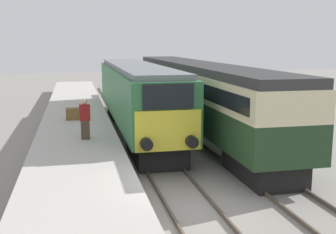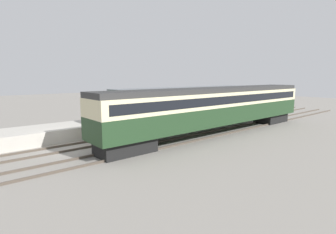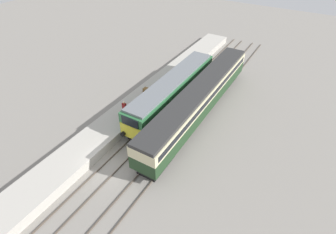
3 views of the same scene
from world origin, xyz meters
name	(u,v)px [view 1 (image 1 of 3)]	position (x,y,z in m)	size (l,w,h in m)	color
ground_plane	(192,210)	(0.00, 0.00, 0.00)	(120.00, 120.00, 0.00)	gray
platform_left	(77,140)	(-3.30, 8.00, 0.49)	(3.50, 50.00, 0.98)	#B7B2A8
rails_near_track	(159,162)	(0.00, 5.00, 0.07)	(1.51, 60.00, 0.14)	#4C4238
rails_far_track	(236,158)	(3.40, 5.00, 0.07)	(1.50, 60.00, 0.14)	#4C4238
locomotive	(137,95)	(0.00, 11.25, 2.14)	(2.70, 16.38, 3.78)	black
passenger_carriage	(196,89)	(3.40, 11.23, 2.36)	(2.75, 22.00, 3.85)	black
person_on_platform	(85,120)	(-2.93, 6.02, 1.81)	(0.44, 0.26, 1.67)	#473828
luggage_crate	(73,114)	(-3.45, 10.81, 1.28)	(0.70, 0.56, 0.60)	brown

